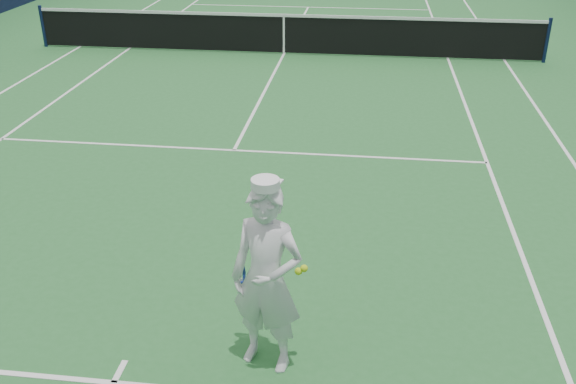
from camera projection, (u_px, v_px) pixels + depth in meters
The scene contains 4 objects.
ground at pixel (284, 54), 16.37m from camera, with size 80.00×80.00×0.00m, color #26662E.
court_markings at pixel (284, 54), 16.37m from camera, with size 11.03×23.83×0.01m.
tennis_net at pixel (284, 32), 16.12m from camera, with size 12.88×0.09×1.07m.
tennis_player at pixel (267, 279), 5.67m from camera, with size 0.77×0.66×1.91m.
Camera 1 is at (2.12, -16.08, 4.15)m, focal length 40.00 mm.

